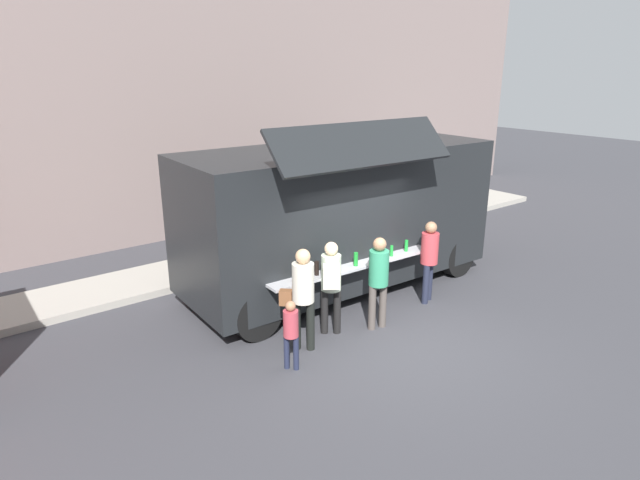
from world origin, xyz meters
The scene contains 10 objects.
ground_plane centered at (0.00, 0.00, 0.00)m, with size 60.00×60.00×0.00m, color #38383D.
curb_strip centered at (-3.36, 5.14, 0.07)m, with size 28.00×1.60×0.15m, color #9E998E.
building_behind centered at (-2.36, 9.04, 4.43)m, with size 32.00×2.40×8.86m, color slate.
food_truck_main centered at (0.64, 2.52, 1.63)m, with size 6.60×3.23×3.60m.
trash_bin centered at (5.01, 4.84, 0.51)m, with size 0.60×0.60×1.03m, color #2D5B3A.
customer_front_ordering centered at (-0.04, 0.63, 1.02)m, with size 0.35×0.35×1.71m.
customer_mid_with_backpack centered at (-0.85, 0.95, 1.04)m, with size 0.50×0.54×1.69m.
customer_rear_waiting centered at (-1.55, 0.83, 1.04)m, with size 0.50×0.51×1.76m.
customer_extra_browsing centered at (1.54, 0.85, 0.99)m, with size 0.34×0.34×1.66m.
child_near_queue centered at (-2.05, 0.43, 0.69)m, with size 0.23×0.23×1.15m.
Camera 1 is at (-6.26, -5.71, 4.54)m, focal length 30.39 mm.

